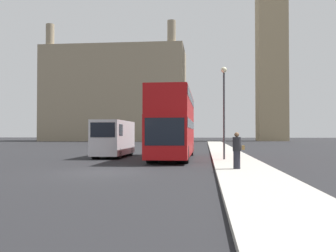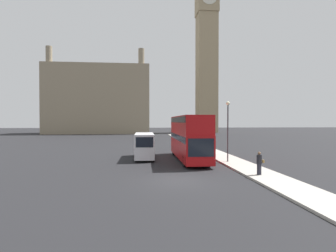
{
  "view_description": "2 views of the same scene",
  "coord_description": "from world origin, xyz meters",
  "px_view_note": "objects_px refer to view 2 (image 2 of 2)",
  "views": [
    {
      "loc": [
        4.55,
        -16.36,
        1.72
      ],
      "look_at": [
        1.87,
        10.55,
        2.28
      ],
      "focal_mm": 40.0,
      "sensor_mm": 36.0,
      "label": 1
    },
    {
      "loc": [
        -2.27,
        -17.26,
        3.95
      ],
      "look_at": [
        1.17,
        19.1,
        3.32
      ],
      "focal_mm": 28.0,
      "sensor_mm": 36.0,
      "label": 2
    }
  ],
  "objects_px": {
    "white_van": "(144,145)",
    "street_lamp": "(228,122)",
    "pedestrian": "(259,163)",
    "red_double_decker_bus": "(189,135)",
    "parked_sedan": "(144,138)",
    "clock_tower": "(207,41)"
  },
  "relations": [
    {
      "from": "white_van",
      "to": "pedestrian",
      "type": "bearing_deg",
      "value": -50.64
    },
    {
      "from": "white_van",
      "to": "clock_tower",
      "type": "bearing_deg",
      "value": 70.82
    },
    {
      "from": "white_van",
      "to": "parked_sedan",
      "type": "bearing_deg",
      "value": 90.1
    },
    {
      "from": "parked_sedan",
      "to": "pedestrian",
      "type": "bearing_deg",
      "value": -77.04
    },
    {
      "from": "red_double_decker_bus",
      "to": "parked_sedan",
      "type": "distance_m",
      "value": 27.35
    },
    {
      "from": "parked_sedan",
      "to": "clock_tower",
      "type": "bearing_deg",
      "value": 60.16
    },
    {
      "from": "white_van",
      "to": "pedestrian",
      "type": "distance_m",
      "value": 12.83
    },
    {
      "from": "white_van",
      "to": "pedestrian",
      "type": "xyz_separation_m",
      "value": [
        8.13,
        -9.91,
        -0.46
      ]
    },
    {
      "from": "white_van",
      "to": "pedestrian",
      "type": "height_order",
      "value": "white_van"
    },
    {
      "from": "red_double_decker_bus",
      "to": "white_van",
      "type": "distance_m",
      "value": 4.85
    },
    {
      "from": "street_lamp",
      "to": "parked_sedan",
      "type": "distance_m",
      "value": 30.52
    },
    {
      "from": "pedestrian",
      "to": "parked_sedan",
      "type": "height_order",
      "value": "pedestrian"
    },
    {
      "from": "red_double_decker_bus",
      "to": "white_van",
      "type": "bearing_deg",
      "value": 163.94
    },
    {
      "from": "white_van",
      "to": "red_double_decker_bus",
      "type": "bearing_deg",
      "value": -16.06
    },
    {
      "from": "red_double_decker_bus",
      "to": "street_lamp",
      "type": "bearing_deg",
      "value": -35.73
    },
    {
      "from": "white_van",
      "to": "pedestrian",
      "type": "relative_size",
      "value": 3.71
    },
    {
      "from": "white_van",
      "to": "street_lamp",
      "type": "xyz_separation_m",
      "value": [
        7.87,
        -3.7,
        2.46
      ]
    },
    {
      "from": "clock_tower",
      "to": "parked_sedan",
      "type": "distance_m",
      "value": 56.04
    },
    {
      "from": "red_double_decker_bus",
      "to": "pedestrian",
      "type": "relative_size",
      "value": 7.03
    },
    {
      "from": "white_van",
      "to": "street_lamp",
      "type": "relative_size",
      "value": 1.07
    },
    {
      "from": "clock_tower",
      "to": "red_double_decker_bus",
      "type": "xyz_separation_m",
      "value": [
        -18.16,
        -66.56,
        -30.55
      ]
    },
    {
      "from": "red_double_decker_bus",
      "to": "white_van",
      "type": "xyz_separation_m",
      "value": [
        -4.54,
        1.31,
        -1.08
      ]
    }
  ]
}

